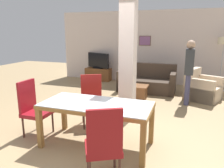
% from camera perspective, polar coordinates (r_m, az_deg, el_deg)
% --- Properties ---
extents(ground_plane, '(18.00, 18.00, 0.00)m').
position_cam_1_polar(ground_plane, '(3.96, -3.91, -15.55)').
color(ground_plane, '#A1865D').
extents(back_wall, '(7.20, 0.09, 2.70)m').
position_cam_1_polar(back_wall, '(8.47, 9.79, 9.39)').
color(back_wall, beige).
rests_on(back_wall, ground_plane).
extents(divider_pillar, '(0.32, 0.37, 2.70)m').
position_cam_1_polar(divider_pillar, '(4.83, 4.18, 6.64)').
color(divider_pillar, beige).
rests_on(divider_pillar, ground_plane).
extents(dining_table, '(1.85, 0.87, 0.76)m').
position_cam_1_polar(dining_table, '(3.70, -4.06, -7.24)').
color(dining_table, olive).
rests_on(dining_table, ground_plane).
extents(dining_chair_head_left, '(0.46, 0.46, 1.05)m').
position_cam_1_polar(dining_chair_head_left, '(4.37, -19.94, -5.57)').
color(dining_chair_head_left, maroon).
rests_on(dining_chair_head_left, ground_plane).
extents(dining_chair_far_left, '(0.63, 0.63, 1.05)m').
position_cam_1_polar(dining_chair_far_left, '(4.61, -5.28, -3.81)').
color(dining_chair_far_left, maroon).
rests_on(dining_chair_far_left, ground_plane).
extents(dining_chair_near_right, '(0.62, 0.62, 1.05)m').
position_cam_1_polar(dining_chair_near_right, '(2.85, -2.20, -15.11)').
color(dining_chair_near_right, maroon).
rests_on(dining_chair_near_right, ground_plane).
extents(sofa, '(1.82, 0.86, 0.90)m').
position_cam_1_polar(sofa, '(7.29, 9.11, 0.48)').
color(sofa, '#403227').
rests_on(sofa, ground_plane).
extents(armchair, '(1.11, 1.11, 0.88)m').
position_cam_1_polar(armchair, '(6.84, 22.34, -1.27)').
color(armchair, beige).
rests_on(armchair, ground_plane).
extents(coffee_table, '(0.56, 0.52, 0.41)m').
position_cam_1_polar(coffee_table, '(6.42, 6.79, -2.10)').
color(coffee_table, brown).
rests_on(coffee_table, ground_plane).
extents(bottle, '(0.07, 0.07, 0.28)m').
position_cam_1_polar(bottle, '(6.25, 5.74, 0.38)').
color(bottle, '#B2B7BC').
rests_on(bottle, coffee_table).
extents(tv_stand, '(1.03, 0.40, 0.50)m').
position_cam_1_polar(tv_stand, '(8.89, -3.60, 2.57)').
color(tv_stand, brown).
rests_on(tv_stand, ground_plane).
extents(tv_screen, '(1.04, 0.47, 0.61)m').
position_cam_1_polar(tv_screen, '(8.81, -3.65, 6.05)').
color(tv_screen, black).
rests_on(tv_screen, tv_stand).
extents(floor_lamp, '(0.38, 0.38, 1.76)m').
position_cam_1_polar(floor_lamp, '(8.00, 27.17, 8.97)').
color(floor_lamp, '#B7B7BC').
rests_on(floor_lamp, ground_plane).
extents(standing_person, '(0.23, 0.38, 1.71)m').
position_cam_1_polar(standing_person, '(6.11, 19.48, 3.94)').
color(standing_person, '#404060').
rests_on(standing_person, ground_plane).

